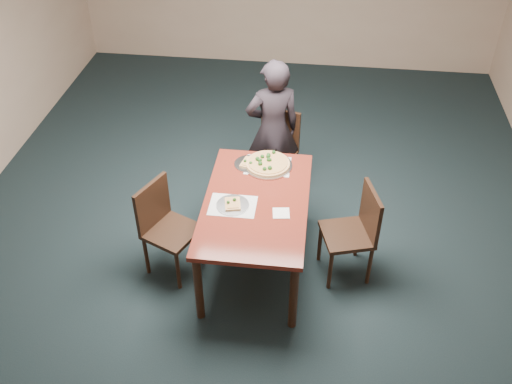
# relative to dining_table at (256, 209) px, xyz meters

# --- Properties ---
(ground) EXTENTS (8.00, 8.00, 0.00)m
(ground) POSITION_rel_dining_table_xyz_m (-0.06, 0.25, -0.66)
(ground) COLOR black
(ground) RESTS_ON ground
(room_shell) EXTENTS (8.00, 8.00, 8.00)m
(room_shell) POSITION_rel_dining_table_xyz_m (-0.06, 0.25, 1.08)
(room_shell) COLOR tan
(room_shell) RESTS_ON ground
(dining_table) EXTENTS (0.90, 1.50, 0.75)m
(dining_table) POSITION_rel_dining_table_xyz_m (0.00, 0.00, 0.00)
(dining_table) COLOR #5A1912
(dining_table) RESTS_ON ground
(chair_far) EXTENTS (0.51, 0.51, 0.91)m
(chair_far) POSITION_rel_dining_table_xyz_m (0.07, 1.18, -0.14)
(chair_far) COLOR black
(chair_far) RESTS_ON ground
(chair_left) EXTENTS (0.56, 0.56, 0.91)m
(chair_left) POSITION_rel_dining_table_xyz_m (-0.80, -0.13, -0.14)
(chair_left) COLOR black
(chair_left) RESTS_ON ground
(chair_right) EXTENTS (0.52, 0.52, 0.91)m
(chair_right) POSITION_rel_dining_table_xyz_m (0.88, 0.01, -0.14)
(chair_right) COLOR black
(chair_right) RESTS_ON ground
(diner) EXTENTS (0.64, 0.52, 1.53)m
(diner) POSITION_rel_dining_table_xyz_m (0.03, 1.14, 0.11)
(diner) COLOR black
(diner) RESTS_ON ground
(placemat_main) EXTENTS (0.42, 0.32, 0.00)m
(placemat_main) POSITION_rel_dining_table_xyz_m (0.05, 0.53, 0.09)
(placemat_main) COLOR white
(placemat_main) RESTS_ON dining_table
(placemat_near) EXTENTS (0.40, 0.30, 0.00)m
(placemat_near) POSITION_rel_dining_table_xyz_m (-0.19, -0.09, 0.09)
(placemat_near) COLOR white
(placemat_near) RESTS_ON dining_table
(pizza_pan) EXTENTS (0.45, 0.45, 0.07)m
(pizza_pan) POSITION_rel_dining_table_xyz_m (0.04, 0.53, 0.12)
(pizza_pan) COLOR silver
(pizza_pan) RESTS_ON dining_table
(slice_plate_near) EXTENTS (0.28, 0.28, 0.06)m
(slice_plate_near) POSITION_rel_dining_table_xyz_m (-0.19, -0.08, 0.11)
(slice_plate_near) COLOR silver
(slice_plate_near) RESTS_ON dining_table
(slice_plate_far) EXTENTS (0.28, 0.28, 0.06)m
(slice_plate_far) POSITION_rel_dining_table_xyz_m (-0.13, 0.53, 0.10)
(slice_plate_far) COLOR silver
(slice_plate_far) RESTS_ON dining_table
(napkin) EXTENTS (0.16, 0.16, 0.01)m
(napkin) POSITION_rel_dining_table_xyz_m (0.23, -0.14, 0.09)
(napkin) COLOR white
(napkin) RESTS_ON dining_table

